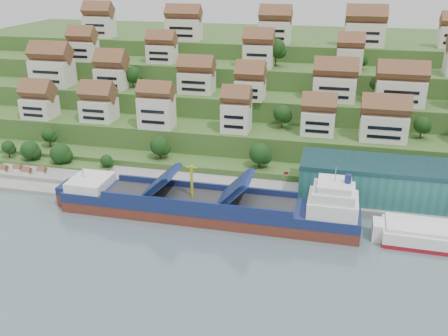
# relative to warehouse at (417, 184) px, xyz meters

# --- Properties ---
(ground) EXTENTS (300.00, 300.00, 0.00)m
(ground) POSITION_rel_warehouse_xyz_m (-52.00, -17.00, -7.20)
(ground) COLOR slate
(ground) RESTS_ON ground
(quay) EXTENTS (180.00, 14.00, 2.20)m
(quay) POSITION_rel_warehouse_xyz_m (-32.00, -2.00, -6.10)
(quay) COLOR gray
(quay) RESTS_ON ground
(pebble_beach) EXTENTS (45.00, 20.00, 1.00)m
(pebble_beach) POSITION_rel_warehouse_xyz_m (-110.00, -5.00, -6.70)
(pebble_beach) COLOR gray
(pebble_beach) RESTS_ON ground
(hillside) EXTENTS (260.00, 128.00, 31.00)m
(hillside) POSITION_rel_warehouse_xyz_m (-52.00, 86.55, 3.46)
(hillside) COLOR #2D4C1E
(hillside) RESTS_ON ground
(hillside_village) EXTENTS (160.77, 64.22, 28.60)m
(hillside_village) POSITION_rel_warehouse_xyz_m (-51.08, 43.59, 17.03)
(hillside_village) COLOR silver
(hillside_village) RESTS_ON ground
(hillside_trees) EXTENTS (141.68, 62.91, 32.28)m
(hillside_trees) POSITION_rel_warehouse_xyz_m (-62.69, 27.72, 9.63)
(hillside_trees) COLOR #183B13
(hillside_trees) RESTS_ON ground
(warehouse) EXTENTS (60.00, 15.00, 10.00)m
(warehouse) POSITION_rel_warehouse_xyz_m (0.00, 0.00, 0.00)
(warehouse) COLOR #276A64
(warehouse) RESTS_ON quay
(flagpole) EXTENTS (1.28, 0.16, 8.00)m
(flagpole) POSITION_rel_warehouse_xyz_m (-33.89, -7.00, -0.32)
(flagpole) COLOR gray
(flagpole) RESTS_ON quay
(beach_huts) EXTENTS (14.40, 3.70, 2.20)m
(beach_huts) POSITION_rel_warehouse_xyz_m (-112.00, -6.25, -5.10)
(beach_huts) COLOR white
(beach_huts) RESTS_ON pebble_beach
(cargo_ship) EXTENTS (75.38, 11.99, 16.67)m
(cargo_ship) POSITION_rel_warehouse_xyz_m (-49.83, -17.38, -4.00)
(cargo_ship) COLOR #5C281C
(cargo_ship) RESTS_ON ground
(second_ship) EXTENTS (26.71, 10.47, 7.68)m
(second_ship) POSITION_rel_warehouse_xyz_m (4.52, -18.22, -4.88)
(second_ship) COLOR maroon
(second_ship) RESTS_ON ground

